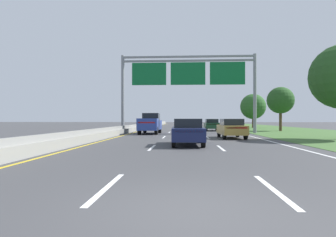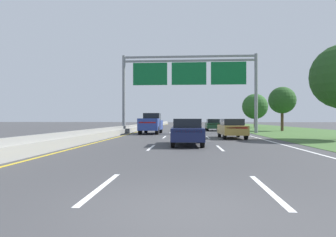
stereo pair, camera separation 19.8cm
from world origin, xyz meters
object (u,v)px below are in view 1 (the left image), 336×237
pickup_truck_blue (150,124)px  car_navy_centre_lane_sedan (187,131)px  car_gold_right_lane_sedan (231,128)px  roadside_tree_far (253,107)px  overhead_sign_gantry (188,77)px  car_darkgreen_right_lane_sedan (212,125)px  roadside_tree_mid (280,100)px

pickup_truck_blue → car_navy_centre_lane_sedan: pickup_truck_blue is taller
pickup_truck_blue → car_gold_right_lane_sedan: pickup_truck_blue is taller
pickup_truck_blue → roadside_tree_far: 26.58m
pickup_truck_blue → car_navy_centre_lane_sedan: size_ratio=1.22×
car_gold_right_lane_sedan → overhead_sign_gantry: bearing=21.3°
overhead_sign_gantry → car_darkgreen_right_lane_sedan: 9.19m
overhead_sign_gantry → roadside_tree_mid: (12.10, 6.10, -2.24)m
pickup_truck_blue → car_darkgreen_right_lane_sedan: bearing=-40.9°
car_darkgreen_right_lane_sedan → roadside_tree_mid: size_ratio=0.77×
car_navy_centre_lane_sedan → roadside_tree_far: 36.51m
pickup_truck_blue → car_gold_right_lane_sedan: 10.09m
pickup_truck_blue → roadside_tree_far: size_ratio=0.90×
overhead_sign_gantry → car_gold_right_lane_sedan: size_ratio=3.40×
overhead_sign_gantry → car_darkgreen_right_lane_sedan: overhead_sign_gantry is taller
car_darkgreen_right_lane_sedan → roadside_tree_far: size_ratio=0.73×
overhead_sign_gantry → car_gold_right_lane_sedan: (3.42, -8.30, -5.41)m
car_darkgreen_right_lane_sedan → roadside_tree_far: 15.83m
roadside_tree_mid → roadside_tree_far: size_ratio=0.95×
car_gold_right_lane_sedan → roadside_tree_far: 29.35m
car_gold_right_lane_sedan → car_navy_centre_lane_sedan: size_ratio=1.00×
overhead_sign_gantry → car_gold_right_lane_sedan: 10.48m
roadside_tree_far → car_navy_centre_lane_sedan: bearing=-109.3°
car_gold_right_lane_sedan → roadside_tree_far: bearing=-17.8°
car_darkgreen_right_lane_sedan → car_gold_right_lane_sedan: bearing=-179.5°
car_darkgreen_right_lane_sedan → car_gold_right_lane_sedan: same height
overhead_sign_gantry → car_navy_centre_lane_sedan: overhead_sign_gantry is taller
car_gold_right_lane_sedan → pickup_truck_blue: bearing=46.5°
overhead_sign_gantry → roadside_tree_far: (11.80, 19.67, -2.43)m
car_gold_right_lane_sedan → roadside_tree_mid: roadside_tree_mid is taller
car_darkgreen_right_lane_sedan → roadside_tree_mid: 9.43m
pickup_truck_blue → car_navy_centre_lane_sedan: (3.82, -13.17, -0.26)m
roadside_tree_mid → roadside_tree_far: bearing=91.3°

